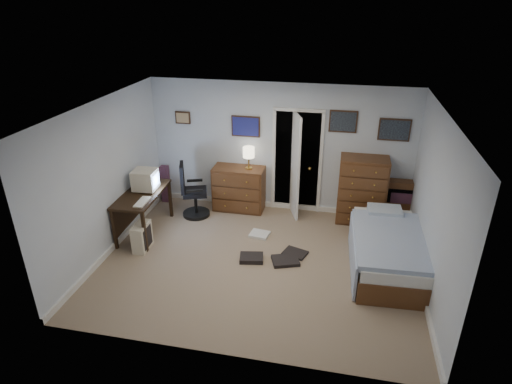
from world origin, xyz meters
TOP-DOWN VIEW (x-y plane):
  - floor at (0.00, 0.00)m, footprint 5.00×4.00m
  - computer_desk at (-2.29, 0.54)m, footprint 0.67×1.36m
  - crt_monitor at (-2.18, 0.69)m, footprint 0.41×0.39m
  - keyboard at (-2.02, 0.19)m, footprint 0.17×0.42m
  - pc_tower at (-2.00, -0.01)m, footprint 0.23×0.44m
  - office_chair at (-1.56, 1.31)m, footprint 0.66×0.66m
  - media_stack at (-2.32, 1.81)m, footprint 0.15×0.15m
  - low_dresser at (-0.75, 1.77)m, footprint 0.99×0.50m
  - table_lamp at (-0.55, 1.77)m, footprint 0.22×0.22m
  - doorway at (0.35, 2.27)m, footprint 0.96×1.12m
  - tall_dresser at (1.60, 1.75)m, footprint 0.86×0.51m
  - headboard_bookcase at (2.49, 1.86)m, footprint 0.92×0.25m
  - bed at (1.98, 0.28)m, footprint 1.16×2.05m
  - wall_posters at (0.57, 1.98)m, footprint 4.38×0.04m
  - floor_clutter at (0.17, 0.24)m, footprint 1.11×1.12m

SIDE VIEW (x-z plane):
  - floor at x=0.00m, z-range -0.02..0.00m
  - floor_clutter at x=0.17m, z-range -0.01..0.07m
  - pc_tower at x=-2.00m, z-range 0.00..0.46m
  - bed at x=1.98m, z-range -0.02..0.64m
  - media_stack at x=-2.32m, z-range 0.00..0.77m
  - office_chair at x=-1.56m, z-range -0.12..0.96m
  - headboard_bookcase at x=2.49m, z-range 0.03..0.85m
  - low_dresser at x=-0.75m, z-range 0.00..0.88m
  - computer_desk at x=-2.29m, z-range 0.21..0.98m
  - tall_dresser at x=1.60m, z-range 0.00..1.27m
  - keyboard at x=-2.02m, z-range 0.77..0.79m
  - crt_monitor at x=-2.18m, z-range 0.78..1.15m
  - doorway at x=0.35m, z-range -0.02..2.03m
  - table_lamp at x=-0.55m, z-range 0.98..1.41m
  - wall_posters at x=0.57m, z-range 1.45..2.05m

